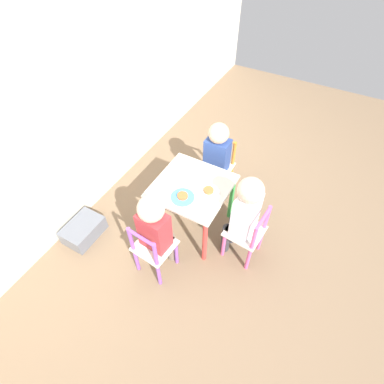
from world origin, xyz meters
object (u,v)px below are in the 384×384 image
object	(u,v)px
chair_orange	(218,168)
plate_left	(183,197)
kids_table	(192,193)
chair_purple	(153,249)
child_right	(216,155)
child_left	(156,227)
plate_front	(209,191)
child_front	(244,211)
chair_pink	(247,234)
storage_bin	(83,230)

from	to	relation	value
chair_orange	plate_left	world-z (taller)	chair_orange
kids_table	chair_purple	xyz separation A→B (m)	(-0.49, 0.04, -0.15)
child_right	plate_left	world-z (taller)	child_right
chair_purple	child_right	xyz separation A→B (m)	(0.93, -0.04, 0.20)
child_left	child_right	size ratio (longest dim) A/B	1.01
plate_front	child_front	bearing A→B (deg)	-97.55
chair_orange	child_left	xyz separation A→B (m)	(-0.93, 0.03, 0.21)
child_front	plate_front	distance (m)	0.30
chair_pink	storage_bin	bearing A→B (deg)	-63.23
chair_pink	child_right	size ratio (longest dim) A/B	0.70
plate_left	plate_front	distance (m)	0.20
chair_pink	child_right	xyz separation A→B (m)	(0.48, 0.50, 0.20)
child_front	plate_front	xyz separation A→B (m)	(0.04, 0.30, 0.01)
child_front	plate_front	size ratio (longest dim) A/B	4.94
chair_purple	plate_left	bearing A→B (deg)	-92.00
chair_pink	child_right	bearing A→B (deg)	-128.60
plate_front	child_left	bearing A→B (deg)	157.71
plate_front	kids_table	bearing A→B (deg)	90.00
child_front	child_right	xyz separation A→B (m)	(0.47, 0.44, -0.03)
chair_purple	chair_pink	world-z (taller)	same
child_left	storage_bin	size ratio (longest dim) A/B	2.37
child_left	plate_left	bearing A→B (deg)	-92.40
storage_bin	chair_purple	bearing A→B (deg)	-86.86
chair_purple	kids_table	bearing A→B (deg)	-90.00
chair_orange	child_right	bearing A→B (deg)	-90.00
chair_orange	storage_bin	world-z (taller)	chair_orange
storage_bin	chair_orange	bearing A→B (deg)	-35.30
kids_table	child_left	distance (m)	0.44
plate_left	plate_front	world-z (taller)	same
child_right	storage_bin	world-z (taller)	child_right
chair_purple	child_right	distance (m)	0.95
plate_left	plate_front	xyz separation A→B (m)	(0.14, -0.14, 0.00)
kids_table	child_front	size ratio (longest dim) A/B	0.68
chair_pink	plate_left	bearing A→B (deg)	-74.02
child_left	plate_front	xyz separation A→B (m)	(0.43, -0.18, 0.03)
plate_front	storage_bin	distance (m)	1.11
child_left	child_right	xyz separation A→B (m)	(0.87, -0.03, -0.01)
child_right	child_left	bearing A→B (deg)	-93.06
kids_table	child_left	world-z (taller)	child_left
child_front	child_right	distance (m)	0.65
plate_left	chair_purple	bearing A→B (deg)	172.86
chair_orange	plate_left	distance (m)	0.68
kids_table	plate_left	bearing A→B (deg)	180.00
chair_pink	chair_orange	size ratio (longest dim) A/B	1.00
child_front	kids_table	bearing A→B (deg)	-90.00
chair_pink	child_left	xyz separation A→B (m)	(-0.39, 0.53, 0.21)
chair_purple	chair_orange	bearing A→B (deg)	-86.94
chair_orange	plate_left	xyz separation A→B (m)	(-0.63, -0.01, 0.24)
kids_table	storage_bin	bearing A→B (deg)	125.85
chair_pink	chair_orange	bearing A→B (deg)	-131.93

